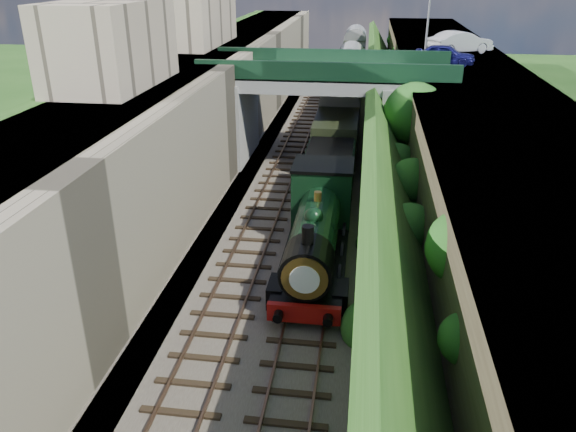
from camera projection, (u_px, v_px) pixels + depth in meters
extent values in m
plane|color=#1E4714|center=(250.00, 411.00, 17.21)|extent=(160.00, 160.00, 0.00)
cube|color=#473F38|center=(313.00, 181.00, 35.25)|extent=(10.00, 90.00, 0.20)
cube|color=#756B56|center=(225.00, 125.00, 34.55)|extent=(1.00, 90.00, 7.00)
cube|color=#262628|center=(170.00, 123.00, 34.99)|extent=(6.00, 90.00, 7.00)
cube|color=#262628|center=(475.00, 141.00, 32.83)|extent=(8.00, 90.00, 6.25)
cube|color=#1E4714|center=(397.00, 145.00, 33.56)|extent=(4.02, 90.00, 6.36)
sphere|color=#194C14|center=(465.00, 339.00, 13.78)|extent=(1.36, 1.36, 1.36)
sphere|color=#194C14|center=(465.00, 248.00, 16.71)|extent=(2.39, 2.39, 2.39)
sphere|color=#194C14|center=(369.00, 328.00, 20.18)|extent=(2.10, 2.10, 2.10)
sphere|color=#194C14|center=(410.00, 227.00, 22.41)|extent=(1.95, 1.95, 1.95)
sphere|color=#194C14|center=(412.00, 182.00, 25.73)|extent=(2.22, 2.22, 2.22)
sphere|color=#194C14|center=(381.00, 200.00, 29.01)|extent=(1.63, 1.63, 1.63)
sphere|color=#194C14|center=(397.00, 163.00, 30.32)|extent=(2.22, 2.22, 2.22)
sphere|color=#194C14|center=(403.00, 136.00, 32.78)|extent=(1.49, 1.49, 1.49)
sphere|color=#194C14|center=(405.00, 120.00, 35.01)|extent=(1.57, 1.57, 1.57)
sphere|color=#194C14|center=(392.00, 121.00, 38.70)|extent=(2.35, 2.35, 2.35)
sphere|color=#194C14|center=(409.00, 88.00, 39.96)|extent=(1.29, 1.29, 1.29)
sphere|color=#194C14|center=(405.00, 82.00, 42.80)|extent=(1.75, 1.75, 1.75)
sphere|color=#194C14|center=(402.00, 71.00, 46.82)|extent=(1.30, 1.30, 1.30)
sphere|color=#194C14|center=(396.00, 72.00, 50.00)|extent=(1.63, 1.63, 1.63)
sphere|color=#194C14|center=(386.00, 83.00, 51.79)|extent=(2.01, 2.01, 2.01)
sphere|color=#194C14|center=(400.00, 53.00, 54.89)|extent=(1.65, 1.65, 1.65)
sphere|color=#194C14|center=(377.00, 83.00, 58.09)|extent=(1.75, 1.75, 1.75)
sphere|color=#194C14|center=(388.00, 61.00, 60.25)|extent=(2.34, 2.34, 2.34)
sphere|color=#194C14|center=(382.00, 65.00, 63.10)|extent=(2.31, 2.31, 2.31)
sphere|color=#194C14|center=(372.00, 74.00, 66.89)|extent=(1.22, 1.22, 1.22)
sphere|color=#194C14|center=(392.00, 40.00, 67.76)|extent=(1.30, 1.30, 1.30)
sphere|color=#194C14|center=(373.00, 65.00, 72.43)|extent=(1.35, 1.35, 1.35)
cube|color=black|center=(281.00, 178.00, 35.45)|extent=(2.50, 90.00, 0.07)
cube|color=brown|center=(270.00, 176.00, 35.50)|extent=(0.08, 90.00, 0.14)
cube|color=brown|center=(293.00, 177.00, 35.32)|extent=(0.08, 90.00, 0.14)
cube|color=black|center=(332.00, 180.00, 35.05)|extent=(2.50, 90.00, 0.07)
cube|color=brown|center=(321.00, 178.00, 35.10)|extent=(0.08, 90.00, 0.14)
cube|color=brown|center=(344.00, 179.00, 34.92)|extent=(0.08, 90.00, 0.14)
cube|color=gray|center=(328.00, 80.00, 36.51)|extent=(16.00, 6.00, 0.90)
cube|color=#12331D|center=(325.00, 72.00, 33.55)|extent=(16.00, 0.30, 1.20)
cube|color=#12331D|center=(331.00, 58.00, 38.70)|extent=(16.00, 0.30, 1.20)
cube|color=gray|center=(239.00, 119.00, 38.43)|extent=(1.40, 6.40, 5.70)
cube|color=gray|center=(398.00, 125.00, 37.09)|extent=(2.40, 6.40, 5.70)
cube|color=gray|center=(187.00, 2.00, 41.55)|extent=(5.00, 10.00, 6.00)
cube|color=gray|center=(111.00, 44.00, 27.37)|extent=(4.00, 8.00, 4.00)
cylinder|color=black|center=(411.00, 158.00, 32.80)|extent=(0.30, 0.30, 4.40)
sphere|color=#194C14|center=(415.00, 114.00, 31.74)|extent=(3.60, 3.60, 3.60)
sphere|color=#194C14|center=(422.00, 121.00, 32.64)|extent=(2.40, 2.40, 2.40)
cylinder|color=gray|center=(428.00, 17.00, 38.87)|extent=(0.14, 0.14, 6.00)
imported|color=#131356|center=(445.00, 55.00, 38.29)|extent=(4.25, 2.40, 1.36)
imported|color=#ADADB2|center=(460.00, 42.00, 43.22)|extent=(5.25, 3.97, 1.66)
cube|color=black|center=(314.00, 269.00, 24.26)|extent=(2.40, 8.40, 0.60)
cube|color=black|center=(317.00, 247.00, 24.94)|extent=(2.70, 10.00, 0.35)
cube|color=maroon|center=(304.00, 314.00, 20.37)|extent=(2.70, 0.25, 0.70)
cylinder|color=black|center=(316.00, 228.00, 23.69)|extent=(1.90, 5.60, 1.90)
cylinder|color=black|center=(307.00, 266.00, 20.70)|extent=(1.96, 1.80, 1.96)
cylinder|color=white|center=(304.00, 280.00, 19.82)|extent=(1.10, 0.05, 1.10)
cylinder|color=black|center=(308.00, 237.00, 20.21)|extent=(0.44, 0.44, 0.90)
sphere|color=black|center=(314.00, 217.00, 22.37)|extent=(0.76, 0.76, 0.76)
cylinder|color=#A57F33|center=(318.00, 197.00, 23.96)|extent=(0.32, 0.32, 0.50)
cube|color=black|center=(323.00, 194.00, 26.88)|extent=(2.75, 2.40, 2.80)
cube|color=black|center=(323.00, 165.00, 26.29)|extent=(2.85, 2.50, 0.15)
cube|color=black|center=(276.00, 292.00, 21.92)|extent=(0.60, 1.40, 0.90)
cube|color=black|center=(340.00, 296.00, 21.61)|extent=(0.60, 1.40, 0.90)
cube|color=black|center=(328.00, 199.00, 31.69)|extent=(2.30, 6.00, 0.50)
cube|color=black|center=(328.00, 195.00, 31.59)|extent=(2.60, 6.00, 0.50)
cube|color=black|center=(329.00, 175.00, 31.10)|extent=(2.70, 6.00, 2.40)
cube|color=black|center=(329.00, 153.00, 30.59)|extent=(2.50, 5.60, 0.20)
cube|color=black|center=(340.00, 138.00, 43.10)|extent=(2.30, 17.00, 0.40)
cube|color=black|center=(340.00, 134.00, 43.00)|extent=(2.50, 17.00, 0.50)
cube|color=black|center=(341.00, 115.00, 42.39)|extent=(2.80, 18.00, 2.70)
cube|color=slate|center=(341.00, 95.00, 41.78)|extent=(2.90, 18.00, 0.50)
cube|color=black|center=(349.00, 89.00, 60.10)|extent=(2.30, 17.00, 0.40)
cube|color=black|center=(349.00, 86.00, 60.00)|extent=(2.50, 17.00, 0.50)
cube|color=black|center=(350.00, 72.00, 59.38)|extent=(2.80, 18.00, 2.70)
cube|color=slate|center=(350.00, 58.00, 58.77)|extent=(2.90, 18.00, 0.50)
cube|color=black|center=(354.00, 61.00, 77.09)|extent=(2.30, 17.00, 0.40)
cube|color=black|center=(354.00, 60.00, 76.99)|extent=(2.50, 17.00, 0.50)
cube|color=black|center=(355.00, 48.00, 76.38)|extent=(2.80, 18.00, 2.70)
cube|color=slate|center=(355.00, 37.00, 75.76)|extent=(2.90, 18.00, 0.50)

